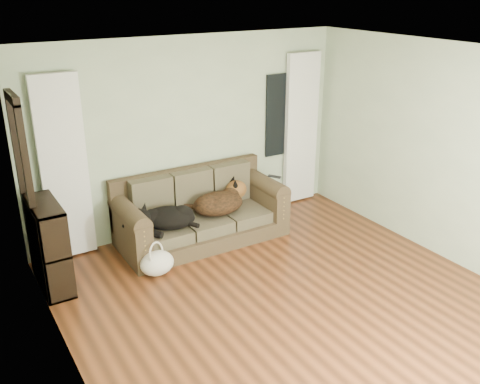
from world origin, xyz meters
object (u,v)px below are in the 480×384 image
sofa (202,209)px  dog_black_lab (166,219)px  tote_bag (157,262)px  dog_shepherd (220,202)px  bookshelf (49,246)px

sofa → dog_black_lab: 0.56m
dog_black_lab → tote_bag: bearing=-99.5°
sofa → tote_bag: (-0.87, -0.53, -0.29)m
dog_black_lab → tote_bag: size_ratio=1.61×
tote_bag → dog_shepherd: bearing=24.1°
bookshelf → sofa: bearing=5.9°
dog_black_lab → dog_shepherd: 0.82m
dog_black_lab → tote_bag: (-0.32, -0.43, -0.32)m
tote_bag → bookshelf: size_ratio=0.40×
dog_black_lab → dog_shepherd: dog_shepherd is taller
sofa → tote_bag: size_ratio=5.35×
dog_shepherd → bookshelf: size_ratio=0.72×
sofa → dog_black_lab: size_ratio=3.32×
sofa → dog_black_lab: bearing=-169.1°
dog_black_lab → bookshelf: size_ratio=0.65×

